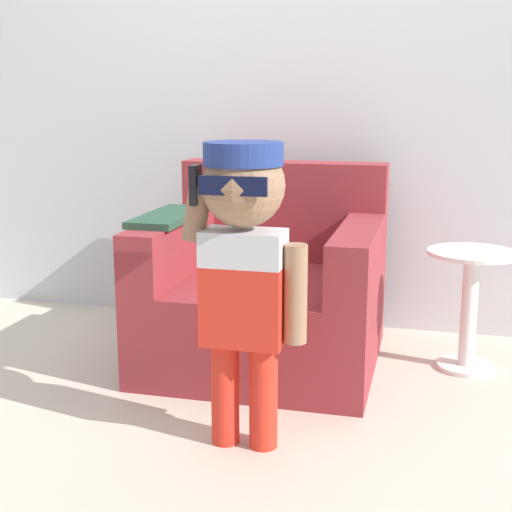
% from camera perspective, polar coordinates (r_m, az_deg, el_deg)
% --- Properties ---
extents(ground_plane, '(10.00, 10.00, 0.00)m').
position_cam_1_polar(ground_plane, '(3.25, -1.53, -8.91)').
color(ground_plane, beige).
extents(wall_back, '(10.00, 0.05, 2.60)m').
position_cam_1_polar(wall_back, '(3.77, 1.61, 14.23)').
color(wall_back, silver).
rests_on(wall_back, ground_plane).
extents(armchair, '(1.02, 0.98, 0.88)m').
position_cam_1_polar(armchair, '(3.27, 0.89, -2.98)').
color(armchair, maroon).
rests_on(armchair, ground_plane).
extents(person_child, '(0.43, 0.32, 1.05)m').
position_cam_1_polar(person_child, '(2.35, -0.94, 0.57)').
color(person_child, red).
rests_on(person_child, ground_plane).
extents(side_table, '(0.39, 0.39, 0.54)m').
position_cam_1_polar(side_table, '(3.28, 16.73, -3.30)').
color(side_table, white).
rests_on(side_table, ground_plane).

